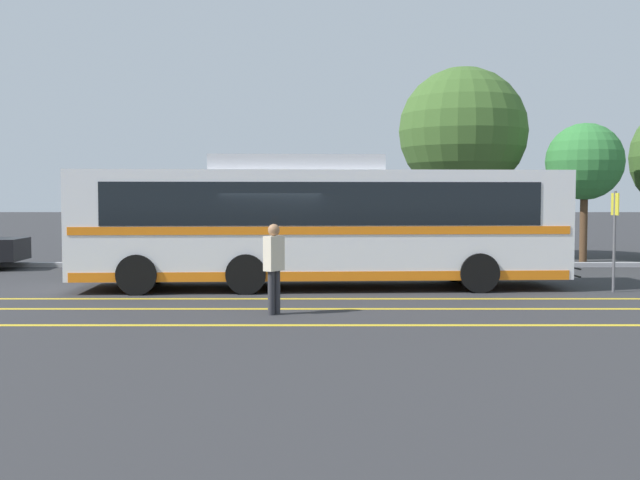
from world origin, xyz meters
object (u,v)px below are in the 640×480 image
(parked_car_1, at_px, (152,248))
(parked_car_2, at_px, (329,247))
(tree_2, at_px, (463,132))
(pedestrian_0, at_px, (274,262))
(tree_1, at_px, (585,162))
(bus_stop_sign, at_px, (614,229))
(transit_bus, at_px, (319,221))

(parked_car_1, xyz_separation_m, parked_car_2, (5.95, -0.09, 0.05))
(parked_car_2, relative_size, tree_2, 0.53)
(parked_car_2, distance_m, pedestrian_0, 9.82)
(parked_car_1, height_order, pedestrian_0, pedestrian_0)
(tree_1, bearing_deg, bus_stop_sign, -104.93)
(bus_stop_sign, bearing_deg, parked_car_1, -118.33)
(bus_stop_sign, bearing_deg, pedestrian_0, -69.53)
(transit_bus, distance_m, pedestrian_0, 4.71)
(parked_car_1, distance_m, bus_stop_sign, 14.48)
(tree_1, bearing_deg, transit_bus, -140.48)
(parked_car_2, height_order, pedestrian_0, pedestrian_0)
(parked_car_1, relative_size, tree_2, 0.55)
(transit_bus, height_order, pedestrian_0, transit_bus)
(parked_car_1, relative_size, pedestrian_0, 2.24)
(pedestrian_0, relative_size, tree_2, 0.24)
(pedestrian_0, height_order, tree_2, tree_2)
(parked_car_1, height_order, tree_2, tree_2)
(pedestrian_0, bearing_deg, transit_bus, 26.86)
(tree_1, bearing_deg, pedestrian_0, -130.34)
(parked_car_2, height_order, tree_2, tree_2)
(pedestrian_0, xyz_separation_m, tree_2, (6.64, 14.80, 3.96))
(transit_bus, bearing_deg, pedestrian_0, -14.49)
(tree_2, bearing_deg, parked_car_1, -156.26)
(parked_car_2, xyz_separation_m, tree_1, (9.53, 2.97, 2.96))
(bus_stop_sign, xyz_separation_m, tree_1, (2.42, 9.07, 2.11))
(pedestrian_0, relative_size, tree_1, 0.36)
(tree_1, xyz_separation_m, tree_2, (-4.15, 2.10, 1.31))
(pedestrian_0, xyz_separation_m, bus_stop_sign, (8.37, 3.64, 0.54))
(parked_car_1, relative_size, parked_car_2, 1.03)
(parked_car_1, distance_m, pedestrian_0, 10.89)
(transit_bus, xyz_separation_m, tree_1, (9.86, 8.14, 1.95))
(transit_bus, height_order, bus_stop_sign, transit_bus)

